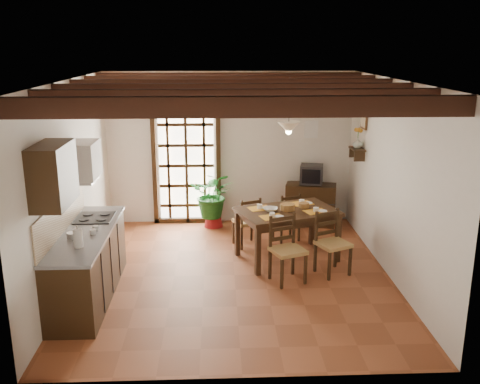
{
  "coord_description": "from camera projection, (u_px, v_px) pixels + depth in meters",
  "views": [
    {
      "loc": [
        -0.23,
        -7.21,
        3.27
      ],
      "look_at": [
        0.1,
        0.4,
        1.15
      ],
      "focal_mm": 40.0,
      "sensor_mm": 36.0,
      "label": 1
    }
  ],
  "objects": [
    {
      "name": "shelf_flowers",
      "position": [
        358.0,
        131.0,
        8.95
      ],
      "size": [
        0.14,
        0.14,
        0.36
      ],
      "color": "orange",
      "rests_on": "shelf_vase"
    },
    {
      "name": "potted_plant",
      "position": [
        213.0,
        197.0,
        9.75
      ],
      "size": [
        2.3,
        2.06,
        2.27
      ],
      "primitive_type": "imported",
      "rotation": [
        0.0,
        0.0,
        -0.17
      ],
      "color": "#144C19",
      "rests_on": "ground_plane"
    },
    {
      "name": "room_shell",
      "position": [
        234.0,
        153.0,
        7.34
      ],
      "size": [
        4.52,
        5.02,
        2.81
      ],
      "color": "silver",
      "rests_on": "ground_plane"
    },
    {
      "name": "kitchen_counter",
      "position": [
        88.0,
        264.0,
        7.04
      ],
      "size": [
        0.64,
        2.25,
        1.38
      ],
      "color": "black",
      "rests_on": "ground_plane"
    },
    {
      "name": "ground_plane",
      "position": [
        234.0,
        275.0,
        7.82
      ],
      "size": [
        5.0,
        5.0,
        0.0
      ],
      "primitive_type": "plane",
      "color": "brown"
    },
    {
      "name": "wall_shelf",
      "position": [
        357.0,
        151.0,
        9.05
      ],
      "size": [
        0.2,
        0.42,
        0.2
      ],
      "color": "black",
      "rests_on": "room_shell"
    },
    {
      "name": "chair_near_left",
      "position": [
        287.0,
        262.0,
        7.55
      ],
      "size": [
        0.56,
        0.55,
        0.95
      ],
      "rotation": [
        0.0,
        0.0,
        0.38
      ],
      "color": "#A88247",
      "rests_on": "ground_plane"
    },
    {
      "name": "counter_items",
      "position": [
        86.0,
        226.0,
        7.0
      ],
      "size": [
        0.5,
        1.43,
        0.25
      ],
      "color": "black",
      "rests_on": "kitchen_counter"
    },
    {
      "name": "chair_far_right",
      "position": [
        286.0,
        225.0,
        9.17
      ],
      "size": [
        0.49,
        0.48,
        0.84
      ],
      "rotation": [
        0.0,
        0.0,
        3.48
      ],
      "color": "#A88247",
      "rests_on": "ground_plane"
    },
    {
      "name": "plant_pot",
      "position": [
        214.0,
        221.0,
        9.87
      ],
      "size": [
        0.35,
        0.35,
        0.21
      ],
      "primitive_type": "cone",
      "color": "maroon",
      "rests_on": "ground_plane"
    },
    {
      "name": "chair_far_left",
      "position": [
        247.0,
        230.0,
        8.91
      ],
      "size": [
        0.5,
        0.49,
        0.85
      ],
      "rotation": [
        0.0,
        0.0,
        3.54
      ],
      "color": "#A88247",
      "rests_on": "ground_plane"
    },
    {
      "name": "ceiling_beams",
      "position": [
        234.0,
        89.0,
        7.1
      ],
      "size": [
        4.5,
        4.34,
        0.2
      ],
      "color": "black",
      "rests_on": "room_shell"
    },
    {
      "name": "range_hood",
      "position": [
        83.0,
        161.0,
        7.23
      ],
      "size": [
        0.38,
        0.6,
        0.54
      ],
      "color": "white",
      "rests_on": "room_shell"
    },
    {
      "name": "table_setting",
      "position": [
        288.0,
        205.0,
        8.2
      ],
      "size": [
        1.07,
        0.71,
        0.1
      ],
      "rotation": [
        0.0,
        0.0,
        0.33
      ],
      "color": "orange",
      "rests_on": "dining_table"
    },
    {
      "name": "french_door",
      "position": [
        186.0,
        161.0,
        9.83
      ],
      "size": [
        1.26,
        0.11,
        2.32
      ],
      "color": "white",
      "rests_on": "ground_plane"
    },
    {
      "name": "chair_near_right",
      "position": [
        332.0,
        255.0,
        7.81
      ],
      "size": [
        0.56,
        0.55,
        0.93
      ],
      "rotation": [
        0.0,
        0.0,
        0.43
      ],
      "color": "#A88247",
      "rests_on": "ground_plane"
    },
    {
      "name": "pendant_lamp",
      "position": [
        289.0,
        126.0,
        7.97
      ],
      "size": [
        0.36,
        0.36,
        0.84
      ],
      "color": "black",
      "rests_on": "room_shell"
    },
    {
      "name": "framed_picture",
      "position": [
        364.0,
        119.0,
        8.91
      ],
      "size": [
        0.03,
        0.32,
        0.32
      ],
      "color": "brown",
      "rests_on": "room_shell"
    },
    {
      "name": "shelf_vase",
      "position": [
        358.0,
        143.0,
        9.01
      ],
      "size": [
        0.15,
        0.15,
        0.15
      ],
      "primitive_type": "imported",
      "color": "#B2BFB2",
      "rests_on": "wall_shelf"
    },
    {
      "name": "fuse_box",
      "position": [
        311.0,
        129.0,
        9.8
      ],
      "size": [
        0.25,
        0.03,
        0.32
      ],
      "primitive_type": "cube",
      "color": "white",
      "rests_on": "room_shell"
    },
    {
      "name": "crt_tv",
      "position": [
        312.0,
        174.0,
        9.76
      ],
      "size": [
        0.48,
        0.45,
        0.35
      ],
      "rotation": [
        0.0,
        0.0,
        -0.23
      ],
      "color": "black",
      "rests_on": "sideboard"
    },
    {
      "name": "dining_table",
      "position": [
        287.0,
        216.0,
        8.25
      ],
      "size": [
        1.7,
        1.37,
        0.8
      ],
      "rotation": [
        0.0,
        0.0,
        0.33
      ],
      "color": "#331F10",
      "rests_on": "ground_plane"
    },
    {
      "name": "table_bowl",
      "position": [
        271.0,
        209.0,
        8.17
      ],
      "size": [
        0.25,
        0.25,
        0.05
      ],
      "primitive_type": "imported",
      "rotation": [
        0.0,
        0.0,
        -0.17
      ],
      "color": "white",
      "rests_on": "dining_table"
    },
    {
      "name": "upper_cabinet",
      "position": [
        53.0,
        175.0,
        5.99
      ],
      "size": [
        0.35,
        0.8,
        0.7
      ],
      "primitive_type": "cube",
      "color": "black",
      "rests_on": "room_shell"
    },
    {
      "name": "sideboard",
      "position": [
        310.0,
        204.0,
        9.92
      ],
      "size": [
        0.98,
        0.6,
        0.77
      ],
      "primitive_type": "cube",
      "rotation": [
        0.0,
        0.0,
        -0.23
      ],
      "color": "black",
      "rests_on": "ground_plane"
    }
  ]
}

